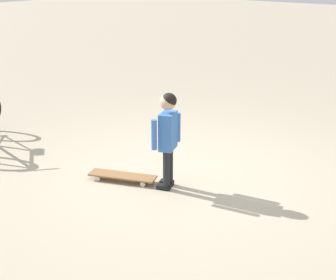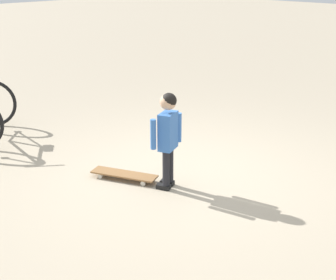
# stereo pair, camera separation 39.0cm
# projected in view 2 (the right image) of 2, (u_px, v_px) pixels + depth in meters

# --- Properties ---
(ground_plane) EXTENTS (50.00, 50.00, 0.00)m
(ground_plane) POSITION_uv_depth(u_px,v_px,m) (188.00, 176.00, 5.58)
(ground_plane) COLOR tan
(child_person) EXTENTS (0.41, 0.24, 1.06)m
(child_person) POSITION_uv_depth(u_px,v_px,m) (168.00, 130.00, 5.06)
(child_person) COLOR black
(child_person) RESTS_ON ground
(skateboard) EXTENTS (0.47, 0.78, 0.07)m
(skateboard) POSITION_uv_depth(u_px,v_px,m) (124.00, 174.00, 5.46)
(skateboard) COLOR olive
(skateboard) RESTS_ON ground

